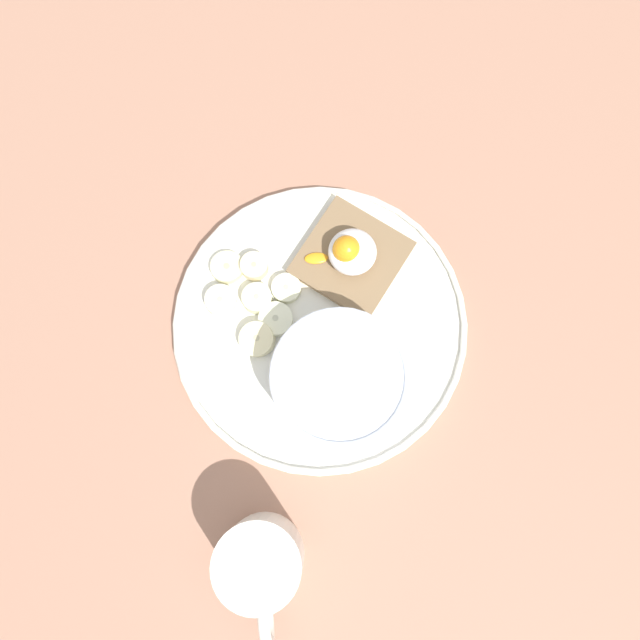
# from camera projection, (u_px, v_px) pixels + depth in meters

# --- Properties ---
(ground_plane) EXTENTS (1.20, 1.20, 0.02)m
(ground_plane) POSITION_uv_depth(u_px,v_px,m) (320.00, 328.00, 0.64)
(ground_plane) COLOR #A4735C
(ground_plane) RESTS_ON ground
(plate) EXTENTS (0.30, 0.30, 0.02)m
(plate) POSITION_uv_depth(u_px,v_px,m) (320.00, 325.00, 0.63)
(plate) COLOR silver
(plate) RESTS_ON ground_plane
(oatmeal_bowl) EXTENTS (0.13, 0.13, 0.06)m
(oatmeal_bowl) POSITION_uv_depth(u_px,v_px,m) (339.00, 380.00, 0.58)
(oatmeal_bowl) COLOR white
(oatmeal_bowl) RESTS_ON plate
(toast_slice) EXTENTS (0.13, 0.13, 0.01)m
(toast_slice) POSITION_uv_depth(u_px,v_px,m) (351.00, 258.00, 0.63)
(toast_slice) COLOR olive
(toast_slice) RESTS_ON plate
(poached_egg) EXTENTS (0.07, 0.05, 0.04)m
(poached_egg) POSITION_uv_depth(u_px,v_px,m) (351.00, 251.00, 0.61)
(poached_egg) COLOR white
(poached_egg) RESTS_ON toast_slice
(banana_slice_front) EXTENTS (0.04, 0.04, 0.02)m
(banana_slice_front) POSITION_uv_depth(u_px,v_px,m) (257.00, 298.00, 0.62)
(banana_slice_front) COLOR #F5F1BE
(banana_slice_front) RESTS_ON plate
(banana_slice_left) EXTENTS (0.04, 0.04, 0.02)m
(banana_slice_left) POSITION_uv_depth(u_px,v_px,m) (221.00, 301.00, 0.62)
(banana_slice_left) COLOR #F8EBC1
(banana_slice_left) RESTS_ON plate
(banana_slice_back) EXTENTS (0.04, 0.04, 0.02)m
(banana_slice_back) POSITION_uv_depth(u_px,v_px,m) (257.00, 339.00, 0.61)
(banana_slice_back) COLOR #F6E9B3
(banana_slice_back) RESTS_ON plate
(banana_slice_right) EXTENTS (0.05, 0.05, 0.01)m
(banana_slice_right) POSITION_uv_depth(u_px,v_px,m) (227.00, 267.00, 0.63)
(banana_slice_right) COLOR beige
(banana_slice_right) RESTS_ON plate
(banana_slice_inner) EXTENTS (0.04, 0.04, 0.01)m
(banana_slice_inner) POSITION_uv_depth(u_px,v_px,m) (254.00, 266.00, 0.63)
(banana_slice_inner) COLOR beige
(banana_slice_inner) RESTS_ON plate
(banana_slice_outer) EXTENTS (0.04, 0.04, 0.01)m
(banana_slice_outer) POSITION_uv_depth(u_px,v_px,m) (276.00, 319.00, 0.62)
(banana_slice_outer) COLOR #EDEDC9
(banana_slice_outer) RESTS_ON plate
(banana_slice_upper) EXTENTS (0.04, 0.04, 0.01)m
(banana_slice_upper) POSITION_uv_depth(u_px,v_px,m) (286.00, 288.00, 0.63)
(banana_slice_upper) COLOR #ECEABF
(banana_slice_upper) RESTS_ON plate
(coffee_mug) EXTENTS (0.07, 0.10, 0.08)m
(coffee_mug) POSITION_uv_depth(u_px,v_px,m) (261.00, 563.00, 0.54)
(coffee_mug) COLOR white
(coffee_mug) RESTS_ON ground_plane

